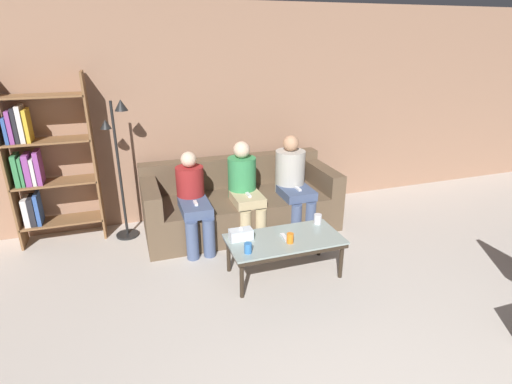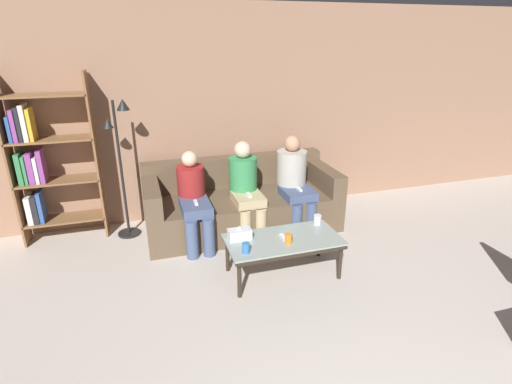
{
  "view_description": "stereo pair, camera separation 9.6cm",
  "coord_description": "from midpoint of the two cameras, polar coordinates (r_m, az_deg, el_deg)",
  "views": [
    {
      "loc": [
        -1.25,
        -0.7,
        2.21
      ],
      "look_at": [
        0.0,
        3.01,
        0.68
      ],
      "focal_mm": 28.0,
      "sensor_mm": 36.0,
      "label": 1
    },
    {
      "loc": [
        -1.16,
        -0.73,
        2.21
      ],
      "look_at": [
        0.0,
        3.01,
        0.68
      ],
      "focal_mm": 28.0,
      "sensor_mm": 36.0,
      "label": 2
    }
  ],
  "objects": [
    {
      "name": "wall_back",
      "position": [
        5.12,
        -3.41,
        11.09
      ],
      "size": [
        12.0,
        0.06,
        2.6
      ],
      "color": "#9E755B",
      "rests_on": "ground_plane"
    },
    {
      "name": "couch",
      "position": [
        4.89,
        -1.58,
        -1.65
      ],
      "size": [
        2.28,
        0.96,
        0.81
      ],
      "color": "brown",
      "rests_on": "ground_plane"
    },
    {
      "name": "coffee_table",
      "position": [
        3.88,
        4.64,
        -7.18
      ],
      "size": [
        1.1,
        0.56,
        0.4
      ],
      "color": "#8C9E99",
      "rests_on": "ground_plane"
    },
    {
      "name": "cup_near_left",
      "position": [
        3.77,
        5.42,
        -6.64
      ],
      "size": [
        0.07,
        0.07,
        0.1
      ],
      "color": "orange",
      "rests_on": "coffee_table"
    },
    {
      "name": "cup_near_right",
      "position": [
        3.6,
        -0.68,
        -8.0
      ],
      "size": [
        0.07,
        0.07,
        0.1
      ],
      "color": "#3372BF",
      "rests_on": "coffee_table"
    },
    {
      "name": "cup_far_center",
      "position": [
        4.17,
        9.43,
        -3.92
      ],
      "size": [
        0.08,
        0.08,
        0.1
      ],
      "color": "silver",
      "rests_on": "coffee_table"
    },
    {
      "name": "tissue_box",
      "position": [
        3.83,
        -1.63,
        -6.03
      ],
      "size": [
        0.22,
        0.12,
        0.13
      ],
      "color": "silver",
      "rests_on": "coffee_table"
    },
    {
      "name": "game_remote",
      "position": [
        3.86,
        4.66,
        -6.52
      ],
      "size": [
        0.04,
        0.15,
        0.02
      ],
      "color": "white",
      "rests_on": "coffee_table"
    },
    {
      "name": "bookshelf",
      "position": [
        4.92,
        -27.65,
        3.8
      ],
      "size": [
        0.89,
        0.32,
        1.88
      ],
      "color": "brown",
      "rests_on": "ground_plane"
    },
    {
      "name": "standing_lamp",
      "position": [
        4.69,
        -18.16,
        5.01
      ],
      "size": [
        0.31,
        0.26,
        1.59
      ],
      "color": "black",
      "rests_on": "ground_plane"
    },
    {
      "name": "seated_person_left_end",
      "position": [
        4.45,
        -8.3,
        -0.71
      ],
      "size": [
        0.31,
        0.71,
        1.04
      ],
      "color": "#47567A",
      "rests_on": "ground_plane"
    },
    {
      "name": "seated_person_mid_left",
      "position": [
        4.6,
        -0.92,
        0.76
      ],
      "size": [
        0.33,
        0.64,
        1.1
      ],
      "color": "tan",
      "rests_on": "ground_plane"
    },
    {
      "name": "seated_person_mid_right",
      "position": [
        4.8,
        6.04,
        1.74
      ],
      "size": [
        0.36,
        0.66,
        1.13
      ],
      "color": "#47567A",
      "rests_on": "ground_plane"
    }
  ]
}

